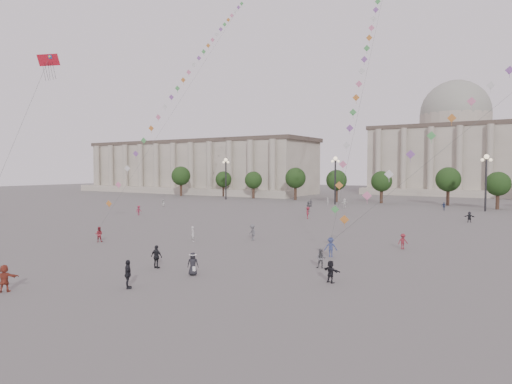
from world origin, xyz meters
The scene contains 30 objects.
ground centered at (0.00, 0.00, 0.00)m, with size 360.00×360.00×0.00m, color #5D5957.
hall_west centered at (-75.00, 93.89, 8.43)m, with size 84.00×26.22×17.20m.
hall_central centered at (0.00, 129.22, 14.23)m, with size 48.30×34.30×35.50m.
tree_row centered at (0.00, 78.00, 5.39)m, with size 137.12×5.12×8.00m.
lamp_post_far_west centered at (-45.00, 70.00, 7.35)m, with size 2.00×0.90×10.65m.
lamp_post_mid_west centered at (-15.00, 70.00, 7.35)m, with size 2.00×0.90×10.65m.
lamp_post_mid_east centered at (15.00, 70.00, 7.35)m, with size 2.00×0.90×10.65m.
person_crowd_0 centered at (8.07, 68.00, 0.80)m, with size 0.94×0.39×1.60m, color navy.
person_crowd_1 centered at (-41.52, 43.67, 0.84)m, with size 0.81×0.63×1.67m, color silver.
person_crowd_2 centered at (-34.37, 30.19, 0.83)m, with size 1.08×0.62×1.67m, color maroon.
person_crowd_3 centered at (11.70, 4.92, 0.79)m, with size 1.47×0.47×1.58m, color black.
person_crowd_4 centered at (-10.09, 63.14, 0.94)m, with size 1.74×0.55×1.87m, color white.
person_crowd_6 centered at (-3.13, 17.74, 0.92)m, with size 1.18×0.68×1.83m, color #58595D.
person_crowd_8 centered at (12.49, 21.20, 0.77)m, with size 1.00×0.58×1.55m, color maroon.
person_crowd_9 centered at (14.94, 49.32, 0.80)m, with size 1.49×0.47×1.60m, color black.
person_crowd_10 centered at (-15.64, 67.54, 0.79)m, with size 0.58×0.38×1.58m, color beige.
person_crowd_12 centered at (-12.66, 51.76, 0.97)m, with size 1.79×0.57×1.93m, color slate.
person_crowd_13 centered at (-8.20, 13.54, 0.85)m, with size 0.62×0.41×1.70m, color #B8B7B3.
person_crowd_16 centered at (-17.13, 62.11, 0.78)m, with size 0.91×0.38×1.56m, color slate.
person_crowd_17 centered at (-7.47, 40.80, 0.95)m, with size 1.23×0.71×1.90m, color maroon.
tourist_1 centered at (0.86, -3.82, 0.97)m, with size 1.14×0.47×1.94m, color black.
tourist_2 centered at (-5.29, -8.72, 0.90)m, with size 1.67×0.53×1.80m, color brown.
tourist_4 centered at (-1.98, 1.71, 0.94)m, with size 1.10×0.46×1.88m, color black.
kite_flyer_0 centered at (-16.76, 7.89, 0.83)m, with size 0.81×0.63×1.66m, color maroon.
kite_flyer_1 centered at (8.01, 13.61, 0.89)m, with size 1.16×0.66×1.79m, color navy.
kite_flyer_2 centered at (9.20, 8.85, 0.79)m, with size 0.77×0.60×1.58m, color #59595D.
hat_person centered at (2.05, 1.43, 0.90)m, with size 1.01×0.91×1.73m.
dragon_kite centered at (-16.51, 2.11, 17.65)m, with size 2.74×3.54×18.13m.
kite_train_west centered at (-22.75, 31.16, 23.56)m, with size 11.84×43.33×61.01m.
kite_train_mid centered at (4.74, 36.45, 29.47)m, with size 6.91×43.16×67.58m.
Camera 1 is at (24.27, -24.69, 8.07)m, focal length 32.00 mm.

